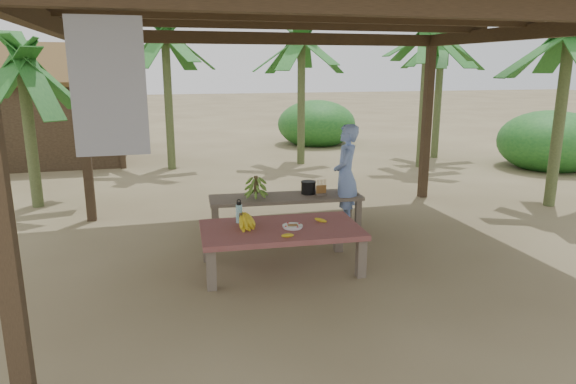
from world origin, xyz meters
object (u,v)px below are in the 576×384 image
object	(u,v)px
water_flask	(239,213)
ripe_banana_bunch	(241,220)
work_table	(281,233)
cooking_pot	(308,188)
plate	(293,226)
woman	(346,175)
bench	(286,200)

from	to	relation	value
water_flask	ripe_banana_bunch	bearing A→B (deg)	-94.46
work_table	ripe_banana_bunch	distance (m)	0.48
work_table	cooking_pot	size ratio (longest dim) A/B	8.75
plate	cooking_pot	world-z (taller)	cooking_pot
cooking_pot	water_flask	bearing A→B (deg)	-133.61
work_table	cooking_pot	world-z (taller)	cooking_pot
woman	work_table	bearing A→B (deg)	-17.28
plate	woman	bearing A→B (deg)	50.65
bench	cooking_pot	xyz separation A→B (m)	(0.36, 0.05, 0.15)
bench	cooking_pot	bearing A→B (deg)	12.46
cooking_pot	woman	bearing A→B (deg)	-21.90
cooking_pot	woman	distance (m)	0.58
plate	ripe_banana_bunch	bearing A→B (deg)	165.77
cooking_pot	ripe_banana_bunch	bearing A→B (deg)	-129.60
ripe_banana_bunch	woman	size ratio (longest dim) A/B	0.21
woman	plate	bearing A→B (deg)	-13.43
water_flask	woman	bearing A→B (deg)	32.45
work_table	ripe_banana_bunch	world-z (taller)	ripe_banana_bunch
bench	plate	bearing A→B (deg)	-98.05
work_table	bench	distance (m)	1.65
work_table	cooking_pot	bearing A→B (deg)	66.12
ripe_banana_bunch	cooking_pot	size ratio (longest dim) A/B	1.47
plate	water_flask	size ratio (longest dim) A/B	0.81
ripe_banana_bunch	cooking_pot	distance (m)	2.01
bench	cooking_pot	world-z (taller)	cooking_pot
ripe_banana_bunch	work_table	bearing A→B (deg)	-10.86
ripe_banana_bunch	cooking_pot	xyz separation A→B (m)	(1.28, 1.55, -0.05)
plate	cooking_pot	xyz separation A→B (m)	(0.72, 1.69, 0.02)
ripe_banana_bunch	cooking_pot	bearing A→B (deg)	50.40
ripe_banana_bunch	woman	distance (m)	2.24
bench	water_flask	xyz separation A→B (m)	(-0.90, -1.27, 0.22)
plate	bench	bearing A→B (deg)	77.69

